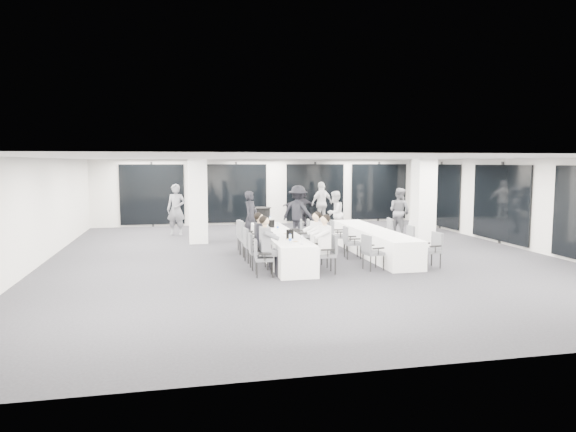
# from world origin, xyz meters

# --- Properties ---
(room) EXTENTS (14.04, 16.04, 2.84)m
(room) POSITION_xyz_m (0.89, 1.11, 1.39)
(room) COLOR black
(room) RESTS_ON ground
(column_left) EXTENTS (0.60, 0.60, 2.80)m
(column_left) POSITION_xyz_m (-2.80, 3.20, 1.40)
(column_left) COLOR white
(column_left) RESTS_ON floor
(column_right) EXTENTS (0.60, 0.60, 2.80)m
(column_right) POSITION_xyz_m (4.20, 1.00, 1.40)
(column_right) COLOR white
(column_right) RESTS_ON floor
(banquet_table_main) EXTENTS (0.90, 5.00, 0.75)m
(banquet_table_main) POSITION_xyz_m (-0.72, -0.30, 0.38)
(banquet_table_main) COLOR white
(banquet_table_main) RESTS_ON floor
(banquet_table_side) EXTENTS (0.90, 5.00, 0.75)m
(banquet_table_side) POSITION_xyz_m (2.08, -0.11, 0.38)
(banquet_table_side) COLOR white
(banquet_table_side) RESTS_ON floor
(cocktail_table) EXTENTS (0.75, 0.75, 1.04)m
(cocktail_table) POSITION_xyz_m (-0.49, 4.39, 0.53)
(cocktail_table) COLOR black
(cocktail_table) RESTS_ON floor
(chair_main_left_near) EXTENTS (0.48, 0.52, 0.87)m
(chair_main_left_near) POSITION_xyz_m (-1.55, -2.24, 0.50)
(chair_main_left_near) COLOR #494B50
(chair_main_left_near) RESTS_ON floor
(chair_main_left_second) EXTENTS (0.46, 0.52, 0.91)m
(chair_main_left_second) POSITION_xyz_m (-1.55, -1.41, 0.52)
(chair_main_left_second) COLOR #494B50
(chair_main_left_second) RESTS_ON floor
(chair_main_left_mid) EXTENTS (0.51, 0.56, 0.93)m
(chair_main_left_mid) POSITION_xyz_m (-1.55, -0.47, 0.53)
(chair_main_left_mid) COLOR #494B50
(chair_main_left_mid) RESTS_ON floor
(chair_main_left_fourth) EXTENTS (0.57, 0.62, 1.03)m
(chair_main_left_fourth) POSITION_xyz_m (-1.56, 0.43, 0.59)
(chair_main_left_fourth) COLOR #494B50
(chair_main_left_fourth) RESTS_ON floor
(chair_main_left_far) EXTENTS (0.49, 0.54, 0.93)m
(chair_main_left_far) POSITION_xyz_m (-1.55, 1.23, 0.53)
(chair_main_left_far) COLOR #494B50
(chair_main_left_far) RESTS_ON floor
(chair_main_right_near) EXTENTS (0.49, 0.55, 0.94)m
(chair_main_right_near) POSITION_xyz_m (0.11, -2.22, 0.54)
(chair_main_right_near) COLOR #494B50
(chair_main_right_near) RESTS_ON floor
(chair_main_right_second) EXTENTS (0.53, 0.58, 0.98)m
(chair_main_right_second) POSITION_xyz_m (0.12, -1.45, 0.56)
(chair_main_right_second) COLOR #494B50
(chair_main_right_second) RESTS_ON floor
(chair_main_right_mid) EXTENTS (0.44, 0.49, 0.86)m
(chair_main_right_mid) POSITION_xyz_m (0.10, -0.46, 0.49)
(chair_main_right_mid) COLOR #494B50
(chair_main_right_mid) RESTS_ON floor
(chair_main_right_fourth) EXTENTS (0.59, 0.63, 1.02)m
(chair_main_right_fourth) POSITION_xyz_m (0.12, 0.38, 0.58)
(chair_main_right_fourth) COLOR #494B50
(chair_main_right_fourth) RESTS_ON floor
(chair_main_right_far) EXTENTS (0.57, 0.59, 0.93)m
(chair_main_right_far) POSITION_xyz_m (0.11, 1.19, 0.53)
(chair_main_right_far) COLOR #494B50
(chair_main_right_far) RESTS_ON floor
(chair_side_left_near) EXTENTS (0.51, 0.55, 0.88)m
(chair_side_left_near) POSITION_xyz_m (1.25, -2.09, 0.50)
(chair_side_left_near) COLOR #494B50
(chair_side_left_near) RESTS_ON floor
(chair_side_left_mid) EXTENTS (0.49, 0.53, 0.89)m
(chair_side_left_mid) POSITION_xyz_m (1.25, -0.49, 0.51)
(chair_side_left_mid) COLOR #494B50
(chair_side_left_mid) RESTS_ON floor
(chair_side_left_far) EXTENTS (0.52, 0.57, 0.93)m
(chair_side_left_far) POSITION_xyz_m (1.24, 0.76, 0.53)
(chair_side_left_far) COLOR #494B50
(chair_side_left_far) RESTS_ON floor
(chair_side_right_near) EXTENTS (0.50, 0.55, 0.90)m
(chair_side_right_near) POSITION_xyz_m (2.90, -2.13, 0.52)
(chair_side_right_near) COLOR #494B50
(chair_side_right_near) RESTS_ON floor
(chair_side_right_mid) EXTENTS (0.45, 0.51, 0.89)m
(chair_side_right_mid) POSITION_xyz_m (2.90, -0.59, 0.51)
(chair_side_right_mid) COLOR #494B50
(chair_side_right_mid) RESTS_ON floor
(chair_side_right_far) EXTENTS (0.53, 0.57, 0.93)m
(chair_side_right_far) POSITION_xyz_m (2.91, 0.96, 0.53)
(chair_side_right_far) COLOR #494B50
(chair_side_right_far) RESTS_ON floor
(seated_guest_a) EXTENTS (0.50, 0.38, 1.44)m
(seated_guest_a) POSITION_xyz_m (-1.39, -2.25, 0.81)
(seated_guest_a) COLOR slate
(seated_guest_a) RESTS_ON floor
(seated_guest_b) EXTENTS (0.50, 0.38, 1.44)m
(seated_guest_b) POSITION_xyz_m (-1.39, -1.41, 0.81)
(seated_guest_b) COLOR black
(seated_guest_b) RESTS_ON floor
(seated_guest_c) EXTENTS (0.50, 0.38, 1.44)m
(seated_guest_c) POSITION_xyz_m (-0.05, -2.22, 0.81)
(seated_guest_c) COLOR silver
(seated_guest_c) RESTS_ON floor
(seated_guest_d) EXTENTS (0.50, 0.38, 1.44)m
(seated_guest_d) POSITION_xyz_m (-0.05, -1.46, 0.81)
(seated_guest_d) COLOR silver
(seated_guest_d) RESTS_ON floor
(standing_guest_a) EXTENTS (0.87, 0.91, 1.95)m
(standing_guest_a) POSITION_xyz_m (-1.05, 3.06, 0.97)
(standing_guest_a) COLOR black
(standing_guest_a) RESTS_ON floor
(standing_guest_b) EXTENTS (1.03, 0.99, 1.85)m
(standing_guest_b) POSITION_xyz_m (2.18, 3.98, 0.92)
(standing_guest_b) COLOR silver
(standing_guest_b) RESTS_ON floor
(standing_guest_c) EXTENTS (1.49, 1.42, 2.11)m
(standing_guest_c) POSITION_xyz_m (0.72, 3.67, 1.06)
(standing_guest_c) COLOR black
(standing_guest_c) RESTS_ON floor
(standing_guest_d) EXTENTS (1.41, 1.12, 2.10)m
(standing_guest_d) POSITION_xyz_m (2.56, 7.10, 1.05)
(standing_guest_d) COLOR silver
(standing_guest_d) RESTS_ON floor
(standing_guest_e) EXTENTS (0.52, 0.85, 1.76)m
(standing_guest_e) POSITION_xyz_m (5.76, 4.78, 0.88)
(standing_guest_e) COLOR silver
(standing_guest_e) RESTS_ON floor
(standing_guest_f) EXTENTS (1.80, 0.98, 1.86)m
(standing_guest_f) POSITION_xyz_m (1.58, 6.84, 0.93)
(standing_guest_f) COLOR black
(standing_guest_f) RESTS_ON floor
(standing_guest_g) EXTENTS (0.94, 0.84, 2.14)m
(standing_guest_g) POSITION_xyz_m (-3.52, 5.21, 1.07)
(standing_guest_g) COLOR slate
(standing_guest_g) RESTS_ON floor
(standing_guest_h) EXTENTS (0.94, 1.11, 1.97)m
(standing_guest_h) POSITION_xyz_m (4.54, 3.56, 0.98)
(standing_guest_h) COLOR slate
(standing_guest_h) RESTS_ON floor
(ice_bucket_near) EXTENTS (0.20, 0.20, 0.22)m
(ice_bucket_near) POSITION_xyz_m (-0.66, -1.38, 0.86)
(ice_bucket_near) COLOR black
(ice_bucket_near) RESTS_ON banquet_table_main
(ice_bucket_far) EXTENTS (0.20, 0.20, 0.23)m
(ice_bucket_far) POSITION_xyz_m (-0.73, 0.94, 0.86)
(ice_bucket_far) COLOR black
(ice_bucket_far) RESTS_ON banquet_table_main
(water_bottle_a) EXTENTS (0.07, 0.07, 0.21)m
(water_bottle_a) POSITION_xyz_m (-0.81, -2.08, 0.85)
(water_bottle_a) COLOR silver
(water_bottle_a) RESTS_ON banquet_table_main
(water_bottle_b) EXTENTS (0.06, 0.06, 0.20)m
(water_bottle_b) POSITION_xyz_m (-0.66, 0.32, 0.85)
(water_bottle_b) COLOR silver
(water_bottle_b) RESTS_ON banquet_table_main
(water_bottle_c) EXTENTS (0.07, 0.07, 0.23)m
(water_bottle_c) POSITION_xyz_m (-0.62, 1.75, 0.86)
(water_bottle_c) COLOR silver
(water_bottle_c) RESTS_ON banquet_table_main
(plate_a) EXTENTS (0.18, 0.18, 0.03)m
(plate_a) POSITION_xyz_m (-0.73, -1.56, 0.76)
(plate_a) COLOR white
(plate_a) RESTS_ON banquet_table_main
(plate_b) EXTENTS (0.18, 0.18, 0.03)m
(plate_b) POSITION_xyz_m (-0.65, -1.99, 0.76)
(plate_b) COLOR white
(plate_b) RESTS_ON banquet_table_main
(plate_c) EXTENTS (0.19, 0.19, 0.03)m
(plate_c) POSITION_xyz_m (-0.60, -0.60, 0.76)
(plate_c) COLOR white
(plate_c) RESTS_ON banquet_table_main
(wine_glass) EXTENTS (0.08, 0.08, 0.22)m
(wine_glass) POSITION_xyz_m (-0.59, -2.36, 0.91)
(wine_glass) COLOR silver
(wine_glass) RESTS_ON banquet_table_main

